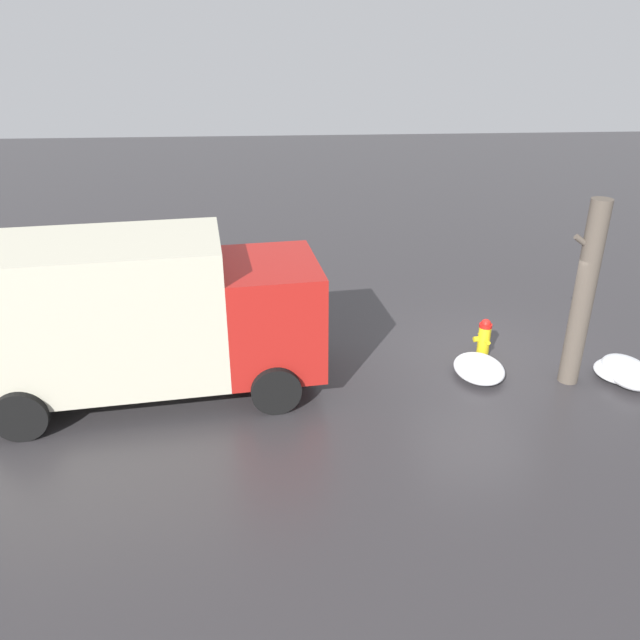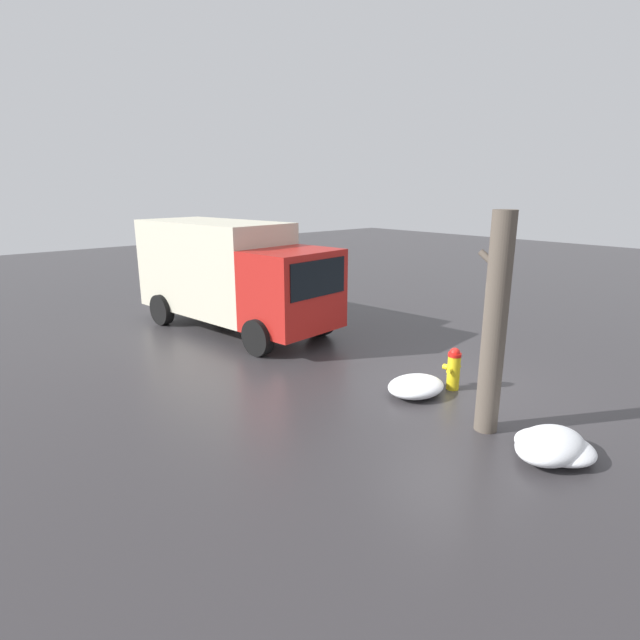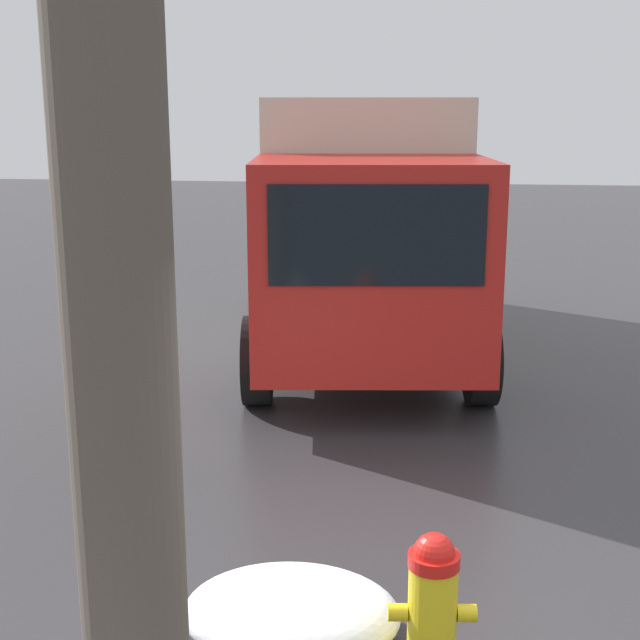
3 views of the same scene
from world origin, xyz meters
The scene contains 7 objects.
ground_plane centered at (0.00, 0.00, 0.00)m, with size 60.00×60.00×0.00m, color #333033.
fire_hydrant centered at (0.00, 0.00, 0.45)m, with size 0.36×0.46×0.87m.
tree_trunk centered at (-1.37, 1.07, 1.82)m, with size 0.57×0.38×3.61m.
delivery_truck centered at (6.82, 0.90, 1.64)m, with size 6.60×3.11×3.02m.
snow_pile_by_hydrant centered at (-2.52, 1.06, 0.15)m, with size 1.17×1.06×0.30m.
snow_pile_curbside centered at (0.32, 0.78, 0.17)m, with size 0.97×1.23×0.34m.
snow_pile_by_tree centered at (-2.50, 1.19, 0.21)m, with size 0.89×1.30×0.42m.
Camera 2 is at (-5.26, 8.21, 3.92)m, focal length 28.00 mm.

